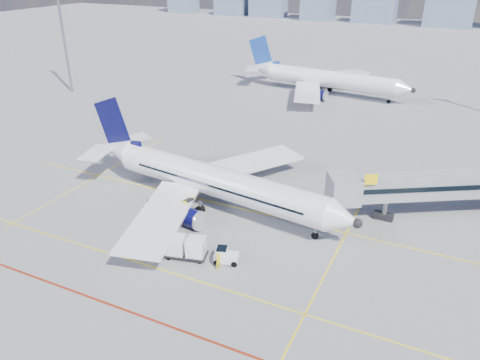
# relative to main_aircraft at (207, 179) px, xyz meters

# --- Properties ---
(ground) EXTENTS (420.00, 420.00, 0.00)m
(ground) POSITION_rel_main_aircraft_xyz_m (2.60, -7.41, -3.22)
(ground) COLOR gray
(ground) RESTS_ON ground
(apron_markings) EXTENTS (90.00, 35.12, 0.01)m
(apron_markings) POSITION_rel_main_aircraft_xyz_m (2.02, -11.33, -3.22)
(apron_markings) COLOR yellow
(apron_markings) RESTS_ON ground
(jet_bridge) EXTENTS (23.55, 15.78, 6.30)m
(jet_bridge) POSITION_rel_main_aircraft_xyz_m (26.11, 9.50, 0.52)
(jet_bridge) COLOR gray
(jet_bridge) RESTS_ON ground
(floodlight_mast_nw) EXTENTS (3.20, 0.61, 25.45)m
(floodlight_mast_nw) POSITION_rel_main_aircraft_xyz_m (-52.40, 32.58, 10.36)
(floodlight_mast_nw) COLOR slate
(floodlight_mast_nw) RESTS_ON ground
(main_aircraft) EXTENTS (36.90, 32.03, 10.89)m
(main_aircraft) POSITION_rel_main_aircraft_xyz_m (0.00, 0.00, 0.00)
(main_aircraft) COLOR white
(main_aircraft) RESTS_ON ground
(second_aircraft) EXTENTS (37.80, 32.87, 11.07)m
(second_aircraft) POSITION_rel_main_aircraft_xyz_m (-2.08, 54.69, 0.00)
(second_aircraft) COLOR white
(second_aircraft) RESTS_ON ground
(baggage_tug) EXTENTS (2.62, 2.03, 1.62)m
(baggage_tug) POSITION_rel_main_aircraft_xyz_m (7.28, -9.74, -2.45)
(baggage_tug) COLOR white
(baggage_tug) RESTS_ON ground
(cargo_dolly) EXTENTS (4.37, 2.74, 2.22)m
(cargo_dolly) POSITION_rel_main_aircraft_xyz_m (3.46, -10.63, -2.01)
(cargo_dolly) COLOR black
(cargo_dolly) RESTS_ON ground
(belt_loader) EXTENTS (6.76, 2.97, 2.71)m
(belt_loader) POSITION_rel_main_aircraft_xyz_m (-3.60, -3.44, -2.52)
(belt_loader) COLOR black
(belt_loader) RESTS_ON ground
(ramp_worker) EXTENTS (0.46, 0.69, 1.86)m
(ramp_worker) POSITION_rel_main_aircraft_xyz_m (7.24, -11.01, -2.29)
(ramp_worker) COLOR yellow
(ramp_worker) RESTS_ON ground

